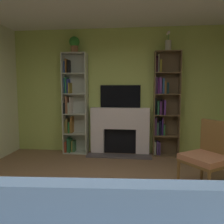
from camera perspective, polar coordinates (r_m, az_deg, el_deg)
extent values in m
plane|color=#896547|center=(2.98, -2.75, -24.55)|extent=(6.67, 6.67, 0.00)
cube|color=#BACB61|center=(5.36, 2.13, 5.01)|extent=(5.13, 0.06, 2.84)
cube|color=white|center=(5.43, -3.49, -7.00)|extent=(0.30, 0.21, 0.58)
cube|color=white|center=(5.34, 7.50, -7.25)|extent=(0.30, 0.21, 0.58)
cube|color=white|center=(5.26, 1.99, -1.54)|extent=(1.33, 0.21, 0.48)
cube|color=black|center=(5.43, 2.03, -7.00)|extent=(0.73, 0.08, 0.58)
cube|color=#544D4F|center=(5.19, 1.72, -10.78)|extent=(1.43, 0.30, 0.03)
cube|color=black|center=(5.30, 2.08, 3.87)|extent=(0.91, 0.06, 0.51)
cube|color=beige|center=(5.45, -11.71, 2.01)|extent=(0.02, 0.30, 2.29)
cube|color=beige|center=(5.30, -6.23, 1.99)|extent=(0.02, 0.30, 2.29)
cube|color=beige|center=(5.51, -8.60, 2.11)|extent=(0.55, 0.02, 2.29)
cube|color=beige|center=(5.57, -8.81, -9.73)|extent=(0.52, 0.30, 0.02)
cube|color=#A53D23|center=(5.60, -11.06, -8.26)|extent=(0.04, 0.25, 0.25)
cube|color=#317D50|center=(5.59, -10.59, -7.85)|extent=(0.03, 0.22, 0.33)
cube|color=#2E703E|center=(5.57, -10.16, -8.06)|extent=(0.03, 0.25, 0.30)
cube|color=olive|center=(5.59, -9.64, -8.21)|extent=(0.03, 0.18, 0.26)
cube|color=#3B673C|center=(5.58, -9.24, -8.23)|extent=(0.04, 0.18, 0.26)
cube|color=beige|center=(5.46, -8.88, -5.20)|extent=(0.52, 0.30, 0.02)
cube|color=olive|center=(5.53, -11.19, -3.51)|extent=(0.02, 0.20, 0.28)
cube|color=olive|center=(5.50, -10.86, -3.28)|extent=(0.03, 0.23, 0.33)
cube|color=#247C3A|center=(5.51, -10.36, -3.68)|extent=(0.03, 0.19, 0.25)
cube|color=olive|center=(5.51, -10.02, -3.60)|extent=(0.03, 0.18, 0.27)
cube|color=#915C25|center=(5.48, -9.74, -3.05)|extent=(0.02, 0.20, 0.38)
cube|color=beige|center=(5.39, -8.96, -0.42)|extent=(0.52, 0.30, 0.02)
cube|color=black|center=(5.45, -11.32, 0.97)|extent=(0.03, 0.26, 0.24)
cube|color=#965E3E|center=(5.44, -10.87, 1.72)|extent=(0.04, 0.24, 0.38)
cube|color=beige|center=(5.44, -10.39, 1.02)|extent=(0.03, 0.22, 0.25)
cube|color=beige|center=(5.42, -9.98, 1.67)|extent=(0.03, 0.23, 0.37)
cube|color=beige|center=(5.36, -9.04, 4.44)|extent=(0.52, 0.30, 0.02)
cube|color=navy|center=(5.46, -11.31, 6.37)|extent=(0.03, 0.19, 0.35)
cube|color=#2D7E3C|center=(5.43, -11.02, 6.41)|extent=(0.02, 0.23, 0.36)
cube|color=#343C8F|center=(5.44, -10.63, 6.28)|extent=(0.04, 0.19, 0.33)
cube|color=olive|center=(5.41, -10.27, 5.80)|extent=(0.03, 0.23, 0.24)
cube|color=beige|center=(5.37, -9.13, 9.33)|extent=(0.52, 0.30, 0.02)
cube|color=#2D4C9B|center=(5.49, -11.41, 10.68)|extent=(0.03, 0.18, 0.26)
cube|color=brown|center=(5.46, -11.06, 11.01)|extent=(0.02, 0.21, 0.32)
cube|color=black|center=(5.47, -10.53, 10.88)|extent=(0.04, 0.17, 0.29)
cube|color=beige|center=(5.41, -9.21, 14.08)|extent=(0.52, 0.30, 0.02)
cube|color=brown|center=(5.18, 10.34, 1.84)|extent=(0.02, 0.29, 2.29)
cube|color=brown|center=(5.25, 16.17, 1.74)|extent=(0.02, 0.29, 2.29)
cube|color=brown|center=(5.35, 13.10, 1.90)|extent=(0.55, 0.02, 2.29)
cube|color=brown|center=(5.41, 12.97, -10.28)|extent=(0.52, 0.29, 0.02)
cube|color=beige|center=(5.39, 10.52, -8.57)|extent=(0.04, 0.17, 0.29)
cube|color=#5F4080|center=(5.39, 11.11, -8.57)|extent=(0.03, 0.19, 0.30)
cube|color=#583B7D|center=(5.38, 11.61, -8.71)|extent=(0.02, 0.21, 0.28)
cube|color=brown|center=(5.30, 13.09, -5.62)|extent=(0.52, 0.29, 0.02)
cube|color=#603669|center=(5.27, 10.66, -3.45)|extent=(0.04, 0.20, 0.38)
cube|color=#3C6E55|center=(5.28, 11.15, -4.02)|extent=(0.03, 0.22, 0.27)
cube|color=black|center=(5.29, 11.72, -3.77)|extent=(0.04, 0.19, 0.32)
cube|color=#4C297F|center=(5.30, 12.29, -3.44)|extent=(0.02, 0.17, 0.38)
cube|color=#2A6D38|center=(5.30, 12.67, -4.22)|extent=(0.03, 0.20, 0.23)
cube|color=brown|center=(5.23, 13.21, -0.71)|extent=(0.52, 0.29, 0.02)
cube|color=black|center=(5.24, 10.65, 1.47)|extent=(0.03, 0.16, 0.37)
cube|color=#29663F|center=(5.23, 11.24, 1.06)|extent=(0.04, 0.20, 0.29)
cube|color=#5C296C|center=(5.21, 11.81, 0.99)|extent=(0.03, 0.24, 0.29)
cube|color=black|center=(5.22, 12.23, 1.18)|extent=(0.02, 0.23, 0.32)
cube|color=#552B81|center=(5.21, 12.77, 1.13)|extent=(0.04, 0.25, 0.32)
cube|color=brown|center=(5.20, 13.33, 4.31)|extent=(0.52, 0.29, 0.02)
cube|color=#583A66|center=(5.21, 10.85, 6.45)|extent=(0.04, 0.18, 0.36)
cube|color=#652479|center=(5.19, 11.35, 6.32)|extent=(0.02, 0.23, 0.34)
cube|color=#66397D|center=(5.19, 11.82, 6.39)|extent=(0.04, 0.23, 0.35)
cube|color=#31547E|center=(5.21, 12.46, 6.27)|extent=(0.04, 0.20, 0.33)
cube|color=#945E27|center=(5.23, 12.94, 5.93)|extent=(0.04, 0.17, 0.27)
cube|color=#11272B|center=(5.22, 13.49, 5.74)|extent=(0.04, 0.20, 0.24)
cube|color=brown|center=(5.20, 13.45, 9.35)|extent=(0.52, 0.29, 0.02)
cube|color=black|center=(5.22, 10.96, 11.38)|extent=(0.04, 0.21, 0.34)
cube|color=beige|center=(5.23, 11.37, 11.59)|extent=(0.02, 0.19, 0.39)
cube|color=olive|center=(5.21, 11.87, 10.95)|extent=(0.03, 0.23, 0.27)
cube|color=brown|center=(5.25, 13.58, 14.24)|extent=(0.52, 0.29, 0.02)
cylinder|color=#A46A44|center=(5.42, -9.22, 14.94)|extent=(0.16, 0.16, 0.15)
sphere|color=#307E2B|center=(5.45, -9.25, 16.67)|extent=(0.23, 0.23, 0.23)
cylinder|color=beige|center=(5.27, 13.62, 15.55)|extent=(0.13, 0.13, 0.22)
cylinder|color=#4C7F3F|center=(5.30, 13.69, 17.52)|extent=(0.01, 0.01, 0.14)
sphere|color=white|center=(5.31, 13.71, 18.28)|extent=(0.05, 0.05, 0.05)
cylinder|color=#4C7F3F|center=(5.29, 13.70, 17.65)|extent=(0.01, 0.01, 0.17)
sphere|color=white|center=(5.31, 13.72, 18.53)|extent=(0.05, 0.05, 0.05)
cylinder|color=#4C7F3F|center=(5.32, 13.41, 17.42)|extent=(0.01, 0.01, 0.14)
sphere|color=white|center=(5.33, 13.43, 18.14)|extent=(0.04, 0.04, 0.04)
cylinder|color=#4C7F3F|center=(5.32, 13.81, 17.64)|extent=(0.01, 0.01, 0.18)
sphere|color=white|center=(5.33, 13.84, 18.56)|extent=(0.05, 0.05, 0.05)
cube|color=#415670|center=(1.64, -1.13, -24.88)|extent=(2.04, 0.31, 0.48)
cylinder|color=brown|center=(4.13, 21.25, -12.55)|extent=(0.04, 0.04, 0.46)
cylinder|color=brown|center=(3.43, 22.67, -16.49)|extent=(0.04, 0.04, 0.46)
cylinder|color=brown|center=(3.75, 16.01, -14.30)|extent=(0.04, 0.04, 0.46)
cube|color=#B4714D|center=(3.69, 22.05, -10.41)|extent=(0.80, 0.80, 0.08)
cube|color=brown|center=(3.71, 22.02, -11.30)|extent=(0.80, 0.80, 0.04)
cube|color=brown|center=(3.84, 24.57, -6.16)|extent=(0.39, 0.49, 0.57)
cube|color=brown|center=(2.23, 1.59, -24.25)|extent=(0.86, 0.51, 0.04)
cylinder|color=brown|center=(2.59, -7.82, -24.92)|extent=(0.05, 0.05, 0.37)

